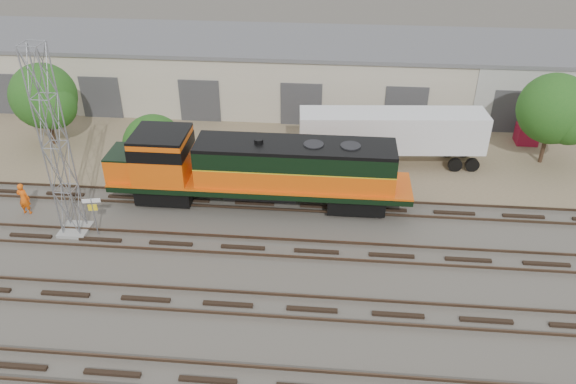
# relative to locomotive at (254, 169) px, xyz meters

# --- Properties ---
(ground) EXTENTS (140.00, 140.00, 0.00)m
(ground) POSITION_rel_locomotive_xyz_m (-0.05, -6.00, -2.46)
(ground) COLOR #47423A
(ground) RESTS_ON ground
(dirt_strip) EXTENTS (80.00, 16.00, 0.02)m
(dirt_strip) POSITION_rel_locomotive_xyz_m (-0.05, 9.00, -2.45)
(dirt_strip) COLOR #726047
(dirt_strip) RESTS_ON ground
(tracks) EXTENTS (80.00, 20.40, 0.28)m
(tracks) POSITION_rel_locomotive_xyz_m (-0.05, -9.00, -2.38)
(tracks) COLOR black
(tracks) RESTS_ON ground
(warehouse) EXTENTS (58.40, 10.40, 5.30)m
(warehouse) POSITION_rel_locomotive_xyz_m (-0.01, 16.98, 0.19)
(warehouse) COLOR #B9B09A
(warehouse) RESTS_ON ground
(locomotive) EXTENTS (17.92, 3.14, 4.31)m
(locomotive) POSITION_rel_locomotive_xyz_m (0.00, 0.00, 0.00)
(locomotive) COLOR black
(locomotive) RESTS_ON tracks
(signal_tower) EXTENTS (1.59, 1.59, 10.77)m
(signal_tower) POSITION_rel_locomotive_xyz_m (-9.78, -3.75, 2.77)
(signal_tower) COLOR gray
(signal_tower) RESTS_ON ground
(sign_post) EXTENTS (0.97, 0.22, 2.40)m
(sign_post) POSITION_rel_locomotive_xyz_m (-8.39, -3.94, -0.78)
(sign_post) COLOR gray
(sign_post) RESTS_ON ground
(worker) EXTENTS (0.76, 0.52, 2.02)m
(worker) POSITION_rel_locomotive_xyz_m (-13.42, -2.19, -1.45)
(worker) COLOR #EF590D
(worker) RESTS_ON ground
(semi_trailer) EXTENTS (12.50, 3.48, 3.80)m
(semi_trailer) POSITION_rel_locomotive_xyz_m (8.73, 6.05, -0.07)
(semi_trailer) COLOR silver
(semi_trailer) RESTS_ON ground
(dumpster_red) EXTENTS (1.54, 1.44, 1.40)m
(dumpster_red) POSITION_rel_locomotive_xyz_m (18.70, 10.18, -1.76)
(dumpster_red) COLOR maroon
(dumpster_red) RESTS_ON ground
(tree_west) EXTENTS (4.84, 4.61, 6.04)m
(tree_west) POSITION_rel_locomotive_xyz_m (-15.73, 6.78, 1.15)
(tree_west) COLOR #382619
(tree_west) RESTS_ON ground
(tree_mid) EXTENTS (4.28, 4.08, 4.08)m
(tree_mid) POSITION_rel_locomotive_xyz_m (-7.09, 3.72, -0.77)
(tree_mid) COLOR #382619
(tree_mid) RESTS_ON ground
(tree_east) EXTENTS (4.92, 4.69, 6.33)m
(tree_east) POSITION_rel_locomotive_xyz_m (19.17, 7.01, 1.40)
(tree_east) COLOR #382619
(tree_east) RESTS_ON ground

